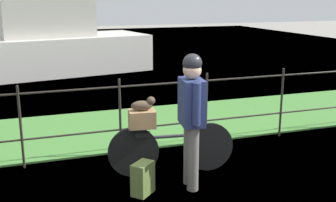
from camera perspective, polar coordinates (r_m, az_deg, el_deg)
The scene contains 9 objects.
grass_strip at distance 7.71m, azimuth -3.59°, elevation -3.36°, with size 27.00×2.40×0.03m, color #478438.
harbor_water at distance 16.10m, azimuth -12.06°, elevation 5.52°, with size 30.00×30.00×0.00m, color #60849E.
iron_fence at distance 6.32m, azimuth -0.46°, elevation -1.05°, with size 18.04×0.04×1.18m.
bicycle_main at distance 5.60m, azimuth 0.34°, elevation -6.48°, with size 1.70×0.30×0.68m.
wooden_crate at distance 5.40m, azimuth -3.58°, elevation -2.46°, with size 0.34×0.25×0.22m, color #A87F51.
terrier_dog at distance 5.36m, azimuth -3.35°, elevation -0.50°, with size 0.32×0.18×0.18m.
cyclist_person at distance 5.02m, azimuth 3.26°, elevation -1.20°, with size 0.31×0.54×1.68m.
backpack_on_paving at distance 5.10m, azimuth -3.48°, elevation -10.55°, with size 0.28×0.18×0.40m, color olive.
moored_boat_near at distance 13.47m, azimuth -16.28°, elevation 7.43°, with size 6.47×3.49×4.03m.
Camera 1 is at (-1.96, -3.96, 2.33)m, focal length 44.49 mm.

